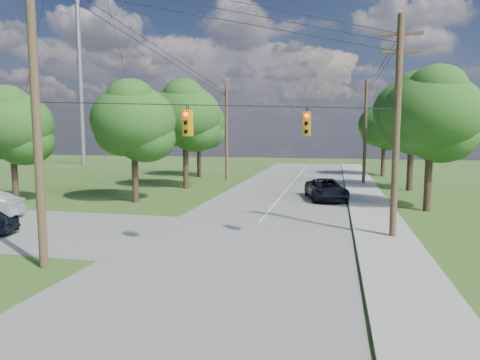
% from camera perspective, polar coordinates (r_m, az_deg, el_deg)
% --- Properties ---
extents(ground, '(140.00, 140.00, 0.00)m').
position_cam_1_polar(ground, '(15.56, -11.58, -12.92)').
color(ground, '#35561C').
rests_on(ground, ground).
extents(main_road, '(10.00, 100.00, 0.03)m').
position_cam_1_polar(main_road, '(19.50, -0.01, -8.74)').
color(main_road, gray).
rests_on(main_road, ground).
extents(sidewalk_east, '(2.60, 100.00, 0.12)m').
position_cam_1_polar(sidewalk_east, '(19.23, 20.14, -9.22)').
color(sidewalk_east, '#99958F').
rests_on(sidewalk_east, ground).
extents(pole_sw, '(2.00, 0.32, 12.00)m').
position_cam_1_polar(pole_sw, '(17.46, -25.61, 9.45)').
color(pole_sw, brown).
rests_on(pole_sw, ground).
extents(pole_ne, '(2.00, 0.32, 10.50)m').
position_cam_1_polar(pole_ne, '(21.55, 20.19, 6.97)').
color(pole_ne, brown).
rests_on(pole_ne, ground).
extents(pole_north_e, '(2.00, 0.32, 10.00)m').
position_cam_1_polar(pole_north_e, '(43.45, 16.35, 6.21)').
color(pole_north_e, brown).
rests_on(pole_north_e, ground).
extents(pole_north_w, '(2.00, 0.32, 10.00)m').
position_cam_1_polar(pole_north_w, '(44.76, -1.82, 6.47)').
color(pole_north_w, brown).
rests_on(pole_north_w, ground).
extents(power_lines, '(13.93, 29.62, 4.93)m').
position_cam_1_polar(power_lines, '(25.64, 2.15, 15.49)').
color(power_lines, black).
rests_on(power_lines, ground).
extents(traffic_signals, '(4.91, 3.27, 1.05)m').
position_cam_1_polar(traffic_signals, '(18.14, 1.31, 7.63)').
color(traffic_signals, '#C38A0B').
rests_on(traffic_signals, ground).
extents(radio_mast, '(0.70, 0.70, 45.00)m').
position_cam_1_polar(radio_mast, '(72.64, -20.83, 19.90)').
color(radio_mast, gray).
rests_on(radio_mast, ground).
extents(tree_w_near, '(6.00, 6.00, 8.40)m').
position_cam_1_polar(tree_w_near, '(31.68, -14.00, 7.72)').
color(tree_w_near, '#473623').
rests_on(tree_w_near, ground).
extents(tree_w_mid, '(6.40, 6.40, 9.22)m').
position_cam_1_polar(tree_w_mid, '(38.68, -7.33, 8.57)').
color(tree_w_mid, '#473623').
rests_on(tree_w_mid, ground).
extents(tree_w_far, '(6.00, 6.00, 8.73)m').
position_cam_1_polar(tree_w_far, '(48.77, -5.54, 7.76)').
color(tree_w_far, '#473623').
rests_on(tree_w_far, ground).
extents(tree_e_near, '(6.20, 6.20, 8.81)m').
position_cam_1_polar(tree_e_near, '(29.97, 24.16, 8.06)').
color(tree_e_near, '#473623').
rests_on(tree_e_near, ground).
extents(tree_e_mid, '(6.60, 6.60, 9.64)m').
position_cam_1_polar(tree_e_mid, '(39.92, 22.03, 8.56)').
color(tree_e_mid, '#473623').
rests_on(tree_e_mid, ground).
extents(tree_e_far, '(5.80, 5.80, 8.32)m').
position_cam_1_polar(tree_e_far, '(51.65, 18.70, 7.01)').
color(tree_e_far, '#473623').
rests_on(tree_e_far, ground).
extents(tree_cross_n, '(5.60, 5.60, 7.91)m').
position_cam_1_polar(tree_cross_n, '(34.02, -28.15, 6.49)').
color(tree_cross_n, '#473623').
rests_on(tree_cross_n, ground).
extents(car_main_north, '(3.70, 5.99, 1.55)m').
position_cam_1_polar(car_main_north, '(32.86, 11.40, -1.22)').
color(car_main_north, black).
rests_on(car_main_north, main_road).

